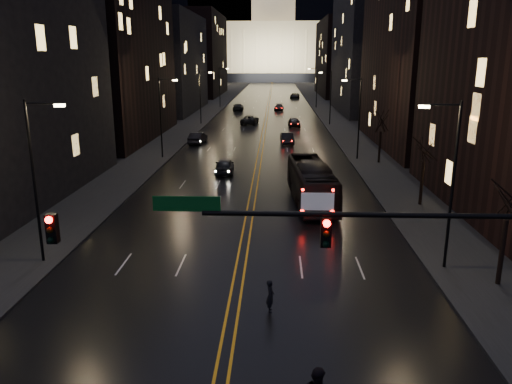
# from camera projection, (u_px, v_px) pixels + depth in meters

# --- Properties ---
(ground) EXTENTS (900.00, 900.00, 0.00)m
(ground) POSITION_uv_depth(u_px,v_px,m) (221.00, 380.00, 17.69)
(ground) COLOR black
(ground) RESTS_ON ground
(road) EXTENTS (20.00, 320.00, 0.02)m
(road) POSITION_uv_depth(u_px,v_px,m) (270.00, 98.00, 143.13)
(road) COLOR black
(road) RESTS_ON ground
(sidewalk_left) EXTENTS (8.00, 320.00, 0.16)m
(sidewalk_left) POSITION_uv_depth(u_px,v_px,m) (221.00, 97.00, 143.64)
(sidewalk_left) COLOR black
(sidewalk_left) RESTS_ON ground
(sidewalk_right) EXTENTS (8.00, 320.00, 0.16)m
(sidewalk_right) POSITION_uv_depth(u_px,v_px,m) (319.00, 98.00, 142.57)
(sidewalk_right) COLOR black
(sidewalk_right) RESTS_ON ground
(center_line) EXTENTS (0.62, 320.00, 0.01)m
(center_line) POSITION_uv_depth(u_px,v_px,m) (270.00, 98.00, 143.12)
(center_line) COLOR orange
(center_line) RESTS_ON road
(building_left_mid) EXTENTS (12.00, 30.00, 28.00)m
(building_left_mid) POSITION_uv_depth(u_px,v_px,m) (107.00, 35.00, 66.96)
(building_left_mid) COLOR black
(building_left_mid) RESTS_ON ground
(building_left_far) EXTENTS (12.00, 34.00, 20.00)m
(building_left_far) POSITION_uv_depth(u_px,v_px,m) (168.00, 63.00, 104.67)
(building_left_far) COLOR black
(building_left_far) RESTS_ON ground
(building_left_dist) EXTENTS (12.00, 40.00, 24.00)m
(building_left_dist) POSITION_uv_depth(u_px,v_px,m) (201.00, 55.00, 150.47)
(building_left_dist) COLOR black
(building_left_dist) RESTS_ON ground
(building_right_mid) EXTENTS (12.00, 34.00, 26.00)m
(building_right_mid) POSITION_uv_depth(u_px,v_px,m) (370.00, 48.00, 102.28)
(building_right_mid) COLOR black
(building_right_mid) RESTS_ON ground
(building_right_dist) EXTENTS (12.00, 40.00, 22.00)m
(building_right_dist) POSITION_uv_depth(u_px,v_px,m) (340.00, 58.00, 149.12)
(building_right_dist) COLOR black
(building_right_dist) RESTS_ON ground
(capitol) EXTENTS (90.00, 50.00, 58.50)m
(capitol) POSITION_uv_depth(u_px,v_px,m) (273.00, 46.00, 254.46)
(capitol) COLOR black
(capitol) RESTS_ON ground
(traffic_signal) EXTENTS (17.29, 0.45, 7.00)m
(traffic_signal) POSITION_uv_depth(u_px,v_px,m) (400.00, 248.00, 16.13)
(traffic_signal) COLOR black
(traffic_signal) RESTS_ON ground
(streetlamp_right_near) EXTENTS (2.13, 0.25, 9.00)m
(streetlamp_right_near) POSITION_uv_depth(u_px,v_px,m) (450.00, 178.00, 25.60)
(streetlamp_right_near) COLOR black
(streetlamp_right_near) RESTS_ON ground
(streetlamp_left_near) EXTENTS (2.13, 0.25, 9.00)m
(streetlamp_left_near) POSITION_uv_depth(u_px,v_px,m) (37.00, 174.00, 26.43)
(streetlamp_left_near) COLOR black
(streetlamp_left_near) RESTS_ON ground
(streetlamp_right_mid) EXTENTS (2.13, 0.25, 9.00)m
(streetlamp_right_mid) POSITION_uv_depth(u_px,v_px,m) (358.00, 114.00, 54.55)
(streetlamp_right_mid) COLOR black
(streetlamp_right_mid) RESTS_ON ground
(streetlamp_left_mid) EXTENTS (2.13, 0.25, 9.00)m
(streetlamp_left_mid) POSITION_uv_depth(u_px,v_px,m) (162.00, 113.00, 55.38)
(streetlamp_left_mid) COLOR black
(streetlamp_left_mid) RESTS_ON ground
(streetlamp_right_far) EXTENTS (2.13, 0.25, 9.00)m
(streetlamp_right_far) POSITION_uv_depth(u_px,v_px,m) (330.00, 95.00, 83.50)
(streetlamp_right_far) COLOR black
(streetlamp_right_far) RESTS_ON ground
(streetlamp_left_far) EXTENTS (2.13, 0.25, 9.00)m
(streetlamp_left_far) POSITION_uv_depth(u_px,v_px,m) (201.00, 94.00, 84.33)
(streetlamp_left_far) COLOR black
(streetlamp_left_far) RESTS_ON ground
(streetlamp_right_dist) EXTENTS (2.13, 0.25, 9.00)m
(streetlamp_right_dist) POSITION_uv_depth(u_px,v_px,m) (316.00, 85.00, 112.45)
(streetlamp_right_dist) COLOR black
(streetlamp_right_dist) RESTS_ON ground
(streetlamp_left_dist) EXTENTS (2.13, 0.25, 9.00)m
(streetlamp_left_dist) POSITION_uv_depth(u_px,v_px,m) (221.00, 85.00, 113.28)
(streetlamp_left_dist) COLOR black
(streetlamp_left_dist) RESTS_ON ground
(tree_right_near) EXTENTS (2.40, 2.40, 6.65)m
(tree_right_near) POSITION_uv_depth(u_px,v_px,m) (509.00, 199.00, 23.74)
(tree_right_near) COLOR black
(tree_right_near) RESTS_ON ground
(tree_right_mid) EXTENTS (2.40, 2.40, 6.65)m
(tree_right_mid) POSITION_uv_depth(u_px,v_px,m) (425.00, 148.00, 37.24)
(tree_right_mid) COLOR black
(tree_right_mid) RESTS_ON ground
(tree_right_far) EXTENTS (2.40, 2.40, 6.65)m
(tree_right_far) POSITION_uv_depth(u_px,v_px,m) (381.00, 122.00, 52.68)
(tree_right_far) COLOR black
(tree_right_far) RESTS_ON ground
(bus) EXTENTS (3.50, 11.49, 3.15)m
(bus) POSITION_uv_depth(u_px,v_px,m) (311.00, 183.00, 39.02)
(bus) COLOR black
(bus) RESTS_ON ground
(oncoming_car_a) EXTENTS (2.05, 4.58, 1.53)m
(oncoming_car_a) POSITION_uv_depth(u_px,v_px,m) (224.00, 166.00, 49.09)
(oncoming_car_a) COLOR black
(oncoming_car_a) RESTS_ON ground
(oncoming_car_b) EXTENTS (2.05, 4.81, 1.54)m
(oncoming_car_b) POSITION_uv_depth(u_px,v_px,m) (198.00, 138.00, 66.21)
(oncoming_car_b) COLOR black
(oncoming_car_b) RESTS_ON ground
(oncoming_car_c) EXTENTS (3.17, 5.75, 1.52)m
(oncoming_car_c) POSITION_uv_depth(u_px,v_px,m) (250.00, 120.00, 85.91)
(oncoming_car_c) COLOR black
(oncoming_car_c) RESTS_ON ground
(oncoming_car_d) EXTENTS (2.19, 5.30, 1.53)m
(oncoming_car_d) POSITION_uv_depth(u_px,v_px,m) (238.00, 107.00, 107.93)
(oncoming_car_d) COLOR black
(oncoming_car_d) RESTS_ON ground
(receding_car_a) EXTENTS (1.83, 4.51, 1.46)m
(receding_car_a) POSITION_uv_depth(u_px,v_px,m) (287.00, 138.00, 66.07)
(receding_car_a) COLOR black
(receding_car_a) RESTS_ON ground
(receding_car_b) EXTENTS (2.03, 4.72, 1.59)m
(receding_car_b) POSITION_uv_depth(u_px,v_px,m) (294.00, 122.00, 82.38)
(receding_car_b) COLOR black
(receding_car_b) RESTS_ON ground
(receding_car_c) EXTENTS (2.19, 4.84, 1.38)m
(receding_car_c) POSITION_uv_depth(u_px,v_px,m) (279.00, 108.00, 107.83)
(receding_car_c) COLOR black
(receding_car_c) RESTS_ON ground
(receding_car_d) EXTENTS (2.94, 5.66, 1.52)m
(receding_car_d) POSITION_uv_depth(u_px,v_px,m) (295.00, 96.00, 140.71)
(receding_car_d) COLOR black
(receding_car_d) RESTS_ON ground
(pedestrian_a) EXTENTS (0.39, 0.57, 1.52)m
(pedestrian_a) POSITION_uv_depth(u_px,v_px,m) (270.00, 296.00, 22.25)
(pedestrian_a) COLOR black
(pedestrian_a) RESTS_ON ground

